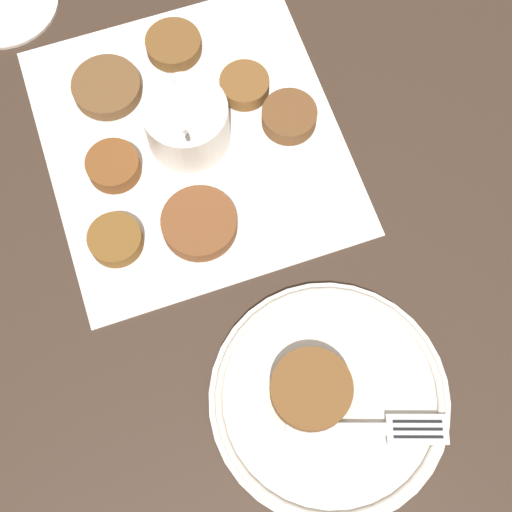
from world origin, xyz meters
The scene contains 14 objects.
ground_plane centered at (0.00, 0.00, 0.00)m, with size 4.00×4.00×0.00m, color #38281E.
napkin centered at (-0.03, -0.03, 0.00)m, with size 0.36×0.33×0.00m.
sauce_bowl centered at (-0.02, -0.02, 0.03)m, with size 0.12×0.09×0.11m.
fritter_0 centered at (0.01, -0.10, 0.01)m, with size 0.06×0.06×0.02m.
fritter_1 centered at (0.10, -0.04, 0.01)m, with size 0.07×0.07×0.02m.
fritter_2 centered at (-0.13, 0.00, 0.01)m, with size 0.08×0.08×0.02m.
fritter_3 centered at (0.07, 0.05, 0.01)m, with size 0.08×0.08×0.02m.
fritter_4 centered at (-0.03, 0.07, 0.01)m, with size 0.06×0.06×0.02m.
fritter_5 centered at (-0.12, 0.09, 0.01)m, with size 0.06×0.06×0.02m.
fritter_6 centered at (-0.04, -0.14, 0.01)m, with size 0.06×0.06×0.02m.
serving_plate centered at (-0.35, -0.06, 0.01)m, with size 0.24×0.24×0.02m.
fritter_on_plate centered at (-0.34, -0.05, 0.03)m, with size 0.08×0.08×0.02m.
fork centered at (-0.39, -0.10, 0.02)m, with size 0.07×0.15×0.00m.
extra_saucer centered at (0.23, 0.13, 0.00)m, with size 0.13×0.13×0.01m.
Camera 1 is at (-0.42, 0.04, 0.72)m, focal length 50.00 mm.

